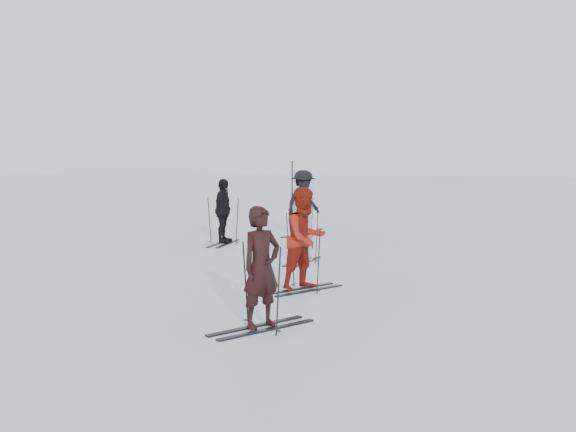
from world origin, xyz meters
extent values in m
plane|color=silver|center=(0.00, 0.00, 0.00)|extent=(120.00, 120.00, 0.00)
imported|color=black|center=(2.67, -4.82, 0.86)|extent=(0.62, 0.73, 1.71)
imported|color=maroon|center=(2.06, -2.20, 0.92)|extent=(0.99, 1.10, 1.85)
imported|color=#A5A9AE|center=(0.61, 0.54, 0.75)|extent=(0.53, 0.77, 1.50)
imported|color=black|center=(-2.70, 2.26, 0.89)|extent=(0.67, 1.12, 1.78)
imported|color=black|center=(-1.53, 4.86, 0.99)|extent=(1.08, 1.44, 1.97)
cylinder|color=black|center=(-4.00, 8.87, 1.12)|extent=(0.07, 0.07, 2.25)
camera|label=1|loc=(7.17, -12.50, 2.44)|focal=40.00mm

